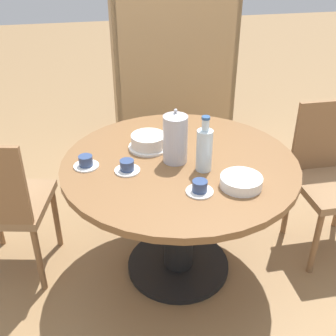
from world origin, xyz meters
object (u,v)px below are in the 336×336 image
at_px(cake_main, 148,142).
at_px(cup_a, 127,167).
at_px(cup_c, 86,162).
at_px(chair_a, 333,175).
at_px(bookshelf, 175,55).
at_px(water_bottle, 204,149).
at_px(coffee_pot, 175,138).
at_px(chair_b, 3,203).
at_px(cup_b, 200,188).

bearing_deg(cake_main, cup_a, -122.76).
bearing_deg(cup_c, chair_a, 0.56).
xyz_separation_m(bookshelf, water_bottle, (-0.20, -1.55, -0.00)).
height_order(chair_a, coffee_pot, coffee_pot).
bearing_deg(water_bottle, cake_main, 129.70).
distance_m(water_bottle, cup_c, 0.57).
relative_size(chair_b, cake_main, 4.19).
distance_m(coffee_pot, water_bottle, 0.16).
relative_size(coffee_pot, cup_c, 2.25).
height_order(bookshelf, cake_main, bookshelf).
height_order(chair_b, cup_b, chair_b).
bearing_deg(cake_main, bookshelf, 71.88).
distance_m(chair_a, cup_a, 1.21).
distance_m(chair_a, cup_b, 0.98).
distance_m(bookshelf, cup_a, 1.60).
bearing_deg(water_bottle, cup_c, 165.91).
xyz_separation_m(chair_a, cup_c, (-1.37, -0.01, 0.25)).
distance_m(bookshelf, cup_c, 1.60).
bearing_deg(cup_c, cup_b, -34.10).
bearing_deg(water_bottle, chair_b, 166.53).
height_order(cup_b, cup_c, same).
bearing_deg(bookshelf, cup_b, 81.28).
distance_m(chair_b, cake_main, 0.82).
bearing_deg(chair_a, cup_c, -178.80).
xyz_separation_m(chair_a, chair_b, (-1.81, 0.09, 0.00)).
relative_size(chair_a, cup_a, 7.16).
distance_m(coffee_pot, cake_main, 0.21).
distance_m(chair_a, water_bottle, 0.90).
distance_m(cup_b, cup_c, 0.58).
distance_m(bookshelf, coffee_pot, 1.48).
relative_size(bookshelf, cup_a, 13.43).
bearing_deg(cup_b, chair_b, 155.30).
relative_size(cake_main, cup_c, 1.71).
bearing_deg(bookshelf, water_bottle, 82.77).
bearing_deg(chair_b, bookshelf, -119.64).
relative_size(cup_a, cup_b, 1.00).
xyz_separation_m(bookshelf, cup_b, (-0.27, -1.74, -0.09)).
relative_size(chair_a, cup_c, 7.16).
distance_m(bookshelf, water_bottle, 1.57).
distance_m(cake_main, cup_a, 0.25).
height_order(chair_a, cup_c, chair_a).
bearing_deg(bookshelf, cake_main, 71.88).
height_order(water_bottle, cup_b, water_bottle).
relative_size(cup_b, cup_c, 1.00).
bearing_deg(cup_a, coffee_pot, 12.28).
height_order(chair_b, cup_c, chair_b).
height_order(coffee_pot, cup_a, coffee_pot).
bearing_deg(water_bottle, coffee_pot, 136.57).
distance_m(chair_a, cake_main, 1.08).
height_order(coffee_pot, water_bottle, coffee_pot).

